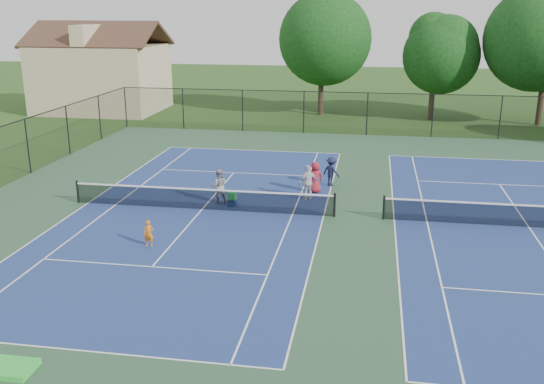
% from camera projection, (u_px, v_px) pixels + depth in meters
% --- Properties ---
extents(ground, '(140.00, 140.00, 0.00)m').
position_uv_depth(ground, '(359.00, 218.00, 26.18)').
color(ground, '#234716').
rests_on(ground, ground).
extents(court_pad, '(36.00, 36.00, 0.01)m').
position_uv_depth(court_pad, '(359.00, 218.00, 26.18)').
color(court_pad, '#305536').
rests_on(court_pad, ground).
extents(tennis_court_left, '(12.00, 23.83, 1.07)m').
position_uv_depth(tennis_court_left, '(202.00, 207.00, 27.25)').
color(tennis_court_left, navy).
rests_on(tennis_court_left, ground).
extents(tennis_court_right, '(12.00, 23.83, 1.07)m').
position_uv_depth(tennis_court_right, '(529.00, 225.00, 25.04)').
color(tennis_court_right, navy).
rests_on(tennis_court_right, ground).
extents(perimeter_fence, '(36.08, 36.08, 3.02)m').
position_uv_depth(perimeter_fence, '(360.00, 183.00, 25.71)').
color(perimeter_fence, black).
rests_on(perimeter_fence, ground).
extents(tree_back_b, '(7.60, 7.60, 10.03)m').
position_uv_depth(tree_back_b, '(322.00, 34.00, 49.40)').
color(tree_back_b, '#2D2116').
rests_on(tree_back_b, ground).
extents(tree_back_c, '(6.00, 6.00, 8.40)m').
position_uv_depth(tree_back_c, '(435.00, 50.00, 47.36)').
color(tree_back_c, '#2D2116').
rests_on(tree_back_c, ground).
extents(clapboard_house, '(10.80, 8.10, 7.65)m').
position_uv_depth(clapboard_house, '(101.00, 75.00, 52.48)').
color(clapboard_house, tan).
rests_on(clapboard_house, ground).
extents(child_player, '(0.39, 0.28, 1.03)m').
position_uv_depth(child_player, '(149.00, 233.00, 22.98)').
color(child_player, orange).
rests_on(child_player, ground).
extents(instructor, '(0.92, 0.80, 1.61)m').
position_uv_depth(instructor, '(219.00, 186.00, 28.04)').
color(instructor, gray).
rests_on(instructor, ground).
extents(bystander_a, '(1.04, 0.90, 1.68)m').
position_uv_depth(bystander_a, '(308.00, 182.00, 28.49)').
color(bystander_a, silver).
rests_on(bystander_a, ground).
extents(bystander_b, '(1.12, 0.98, 1.50)m').
position_uv_depth(bystander_b, '(331.00, 171.00, 30.72)').
color(bystander_b, '#191B37').
rests_on(bystander_b, ground).
extents(bystander_c, '(0.90, 0.79, 1.54)m').
position_uv_depth(bystander_c, '(315.00, 177.00, 29.55)').
color(bystander_c, maroon).
rests_on(bystander_c, ground).
extents(ball_crate, '(0.43, 0.38, 0.30)m').
position_uv_depth(ball_crate, '(232.00, 203.00, 27.70)').
color(ball_crate, navy).
rests_on(ball_crate, ground).
extents(ball_hopper, '(0.37, 0.31, 0.36)m').
position_uv_depth(ball_hopper, '(232.00, 196.00, 27.60)').
color(ball_hopper, green).
rests_on(ball_hopper, ball_crate).
extents(green_tarp, '(1.47, 0.91, 0.16)m').
position_uv_depth(green_tarp, '(6.00, 368.00, 15.17)').
color(green_tarp, green).
rests_on(green_tarp, ground).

